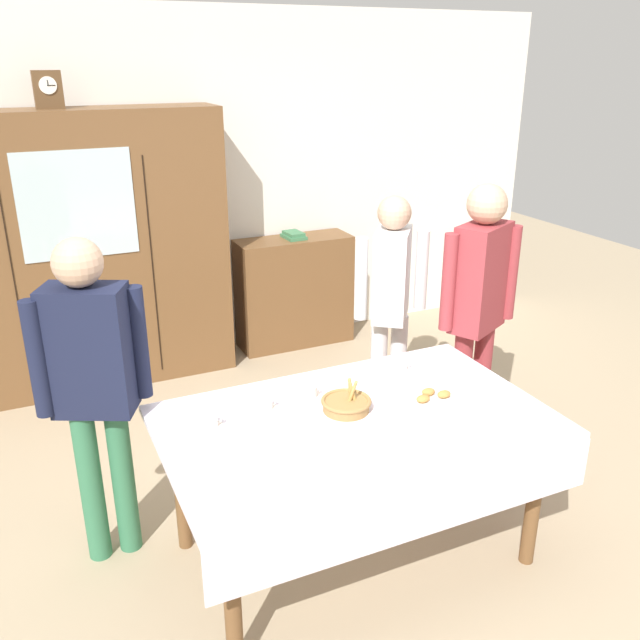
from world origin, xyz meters
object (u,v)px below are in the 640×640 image
object	(u,v)px
tea_cup_mid_right	(210,423)
person_near_right_end	(93,374)
wall_cabinet	(81,255)
person_by_cabinet	(391,292)
tea_cup_center	(265,405)
mantel_clock	(48,90)
spoon_far_right	(516,416)
dining_table	(359,440)
tea_cup_far_left	(400,367)
pastry_plate	(434,400)
spoon_near_left	(323,444)
person_behind_table_left	(479,297)
tea_cup_far_right	(310,393)
bread_basket	(346,404)
book_stack	(294,235)
bookshelf_low	(294,292)

from	to	relation	value
tea_cup_mid_right	person_near_right_end	bearing A→B (deg)	143.70
wall_cabinet	person_by_cabinet	distance (m)	2.26
tea_cup_center	person_near_right_end	xyz separation A→B (m)	(-0.73, 0.27, 0.19)
mantel_clock	spoon_far_right	world-z (taller)	mantel_clock
dining_table	tea_cup_far_left	distance (m)	0.60
tea_cup_far_left	pastry_plate	size ratio (longest dim) A/B	0.46
spoon_near_left	person_behind_table_left	bearing A→B (deg)	27.63
wall_cabinet	person_behind_table_left	distance (m)	2.82
tea_cup_mid_right	tea_cup_far_left	bearing A→B (deg)	7.92
mantel_clock	person_by_cabinet	xyz separation A→B (m)	(1.77, -1.49, -1.19)
tea_cup_mid_right	person_by_cabinet	xyz separation A→B (m)	(1.45, 0.87, 0.14)
pastry_plate	person_behind_table_left	bearing A→B (deg)	40.18
wall_cabinet	tea_cup_far_right	bearing A→B (deg)	-70.90
wall_cabinet	tea_cup_center	distance (m)	2.37
wall_cabinet	tea_cup_far_left	world-z (taller)	wall_cabinet
tea_cup_far_right	pastry_plate	size ratio (longest dim) A/B	0.46
dining_table	tea_cup_mid_right	size ratio (longest dim) A/B	13.74
pastry_plate	tea_cup_center	bearing A→B (deg)	160.86
wall_cabinet	pastry_plate	size ratio (longest dim) A/B	7.46
tea_cup_far_left	person_behind_table_left	distance (m)	0.72
tea_cup_far_left	bread_basket	size ratio (longest dim) A/B	0.54
spoon_far_right	person_behind_table_left	xyz separation A→B (m)	(0.41, 0.85, 0.26)
book_stack	spoon_far_right	size ratio (longest dim) A/B	1.87
tea_cup_center	pastry_plate	size ratio (longest dim) A/B	0.46
mantel_clock	tea_cup_mid_right	distance (m)	2.73
book_stack	person_behind_table_left	distance (m)	2.08
spoon_near_left	pastry_plate	bearing A→B (deg)	10.90
spoon_near_left	tea_cup_far_left	bearing A→B (deg)	35.57
dining_table	spoon_near_left	world-z (taller)	spoon_near_left
mantel_clock	person_near_right_end	distance (m)	2.33
tea_cup_far_right	tea_cup_far_left	xyz separation A→B (m)	(0.56, 0.07, 0.00)
bookshelf_low	bread_basket	distance (m)	2.66
tea_cup_far_left	person_behind_table_left	world-z (taller)	person_behind_table_left
book_stack	spoon_near_left	xyz separation A→B (m)	(-1.02, -2.74, -0.18)
wall_cabinet	person_near_right_end	distance (m)	2.04
person_near_right_end	dining_table	bearing A→B (deg)	-27.23
bookshelf_low	person_behind_table_left	bearing A→B (deg)	-81.40
bookshelf_low	pastry_plate	distance (m)	2.66
bookshelf_low	tea_cup_center	distance (m)	2.63
wall_cabinet	spoon_far_right	world-z (taller)	wall_cabinet
pastry_plate	book_stack	bearing A→B (deg)	82.11
spoon_far_right	person_behind_table_left	world-z (taller)	person_behind_table_left
dining_table	tea_cup_center	world-z (taller)	tea_cup_center
tea_cup_center	pastry_plate	distance (m)	0.82
bookshelf_low	person_near_right_end	size ratio (longest dim) A/B	0.60
tea_cup_far_right	person_by_cabinet	size ratio (longest dim) A/B	0.08
tea_cup_far_right	dining_table	bearing A→B (deg)	-70.45
wall_cabinet	spoon_far_right	size ratio (longest dim) A/B	17.56
tea_cup_center	spoon_near_left	distance (m)	0.41
wall_cabinet	tea_cup_far_left	xyz separation A→B (m)	(1.35, -2.21, -0.21)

